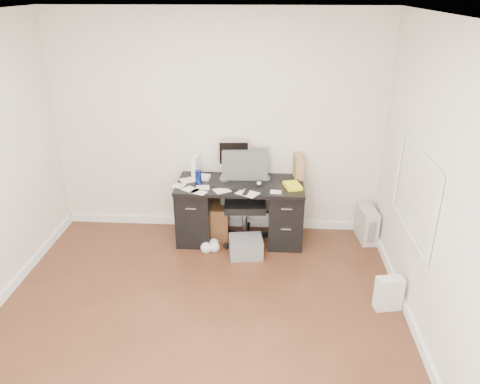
% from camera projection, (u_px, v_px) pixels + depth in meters
% --- Properties ---
extents(ground, '(4.00, 4.00, 0.00)m').
position_uv_depth(ground, '(197.00, 326.00, 4.35)').
color(ground, '#432615').
rests_on(ground, ground).
extents(room_shell, '(4.02, 4.02, 2.71)m').
position_uv_depth(room_shell, '(193.00, 157.00, 3.70)').
color(room_shell, beige).
rests_on(room_shell, ground).
extents(desk, '(1.50, 0.70, 0.75)m').
position_uv_depth(desk, '(240.00, 210.00, 5.68)').
color(desk, black).
rests_on(desk, ground).
extents(loose_papers, '(1.10, 0.60, 0.00)m').
position_uv_depth(loose_papers, '(223.00, 184.00, 5.50)').
color(loose_papers, silver).
rests_on(loose_papers, desk).
extents(lcd_monitor, '(0.40, 0.25, 0.48)m').
position_uv_depth(lcd_monitor, '(234.00, 159.00, 5.60)').
color(lcd_monitor, silver).
rests_on(lcd_monitor, desk).
extents(keyboard, '(0.40, 0.19, 0.02)m').
position_uv_depth(keyboard, '(228.00, 186.00, 5.43)').
color(keyboard, black).
rests_on(keyboard, desk).
extents(computer_mouse, '(0.07, 0.07, 0.06)m').
position_uv_depth(computer_mouse, '(259.00, 184.00, 5.44)').
color(computer_mouse, silver).
rests_on(computer_mouse, desk).
extents(travel_mug, '(0.08, 0.08, 0.17)m').
position_uv_depth(travel_mug, '(198.00, 177.00, 5.47)').
color(travel_mug, navy).
rests_on(travel_mug, desk).
extents(white_binder, '(0.14, 0.25, 0.28)m').
position_uv_depth(white_binder, '(196.00, 167.00, 5.65)').
color(white_binder, white).
rests_on(white_binder, desk).
extents(magazine_file, '(0.16, 0.27, 0.30)m').
position_uv_depth(magazine_file, '(298.00, 166.00, 5.65)').
color(magazine_file, olive).
rests_on(magazine_file, desk).
extents(pen_cup, '(0.13, 0.13, 0.25)m').
position_uv_depth(pen_cup, '(258.00, 169.00, 5.61)').
color(pen_cup, '#583719').
rests_on(pen_cup, desk).
extents(yellow_book, '(0.24, 0.28, 0.04)m').
position_uv_depth(yellow_book, '(293.00, 186.00, 5.41)').
color(yellow_book, '#F9FF1B').
rests_on(yellow_book, desk).
extents(paper_remote, '(0.31, 0.29, 0.02)m').
position_uv_depth(paper_remote, '(247.00, 193.00, 5.26)').
color(paper_remote, silver).
rests_on(paper_remote, desk).
extents(office_chair, '(0.67, 0.67, 1.11)m').
position_uv_depth(office_chair, '(245.00, 199.00, 5.59)').
color(office_chair, '#4E514E').
rests_on(office_chair, ground).
extents(pc_tower, '(0.23, 0.43, 0.41)m').
position_uv_depth(pc_tower, '(367.00, 224.00, 5.75)').
color(pc_tower, '#B7B1A5').
rests_on(pc_tower, ground).
extents(shopping_bag, '(0.28, 0.23, 0.34)m').
position_uv_depth(shopping_bag, '(389.00, 293.00, 4.52)').
color(shopping_bag, silver).
rests_on(shopping_bag, ground).
extents(wicker_basket, '(0.45, 0.45, 0.42)m').
position_uv_depth(wicker_basket, '(211.00, 219.00, 5.85)').
color(wicker_basket, '#4B2A16').
rests_on(wicker_basket, ground).
extents(desk_printer, '(0.42, 0.36, 0.22)m').
position_uv_depth(desk_printer, '(246.00, 247.00, 5.44)').
color(desk_printer, slate).
rests_on(desk_printer, ground).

